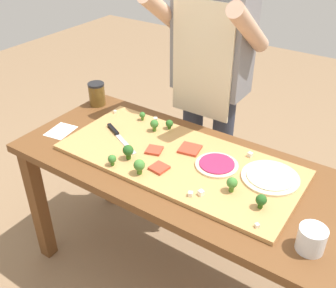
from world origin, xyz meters
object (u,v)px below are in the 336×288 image
(pizza_slice_center, at_px, (159,168))
(sauce_jar, at_px, (97,94))
(pizza_whole_cheese_artichoke, at_px, (270,177))
(broccoli_floret_front_right, at_px, (128,151))
(broccoli_floret_front_left, at_px, (261,200))
(broccoli_floret_back_mid, at_px, (112,159))
(flour_cup, at_px, (311,240))
(cheese_crumble_c, at_px, (257,225))
(cheese_crumble_e, at_px, (156,119))
(prep_table, at_px, (179,183))
(cheese_crumble_f, at_px, (201,193))
(broccoli_floret_center_left, at_px, (169,124))
(pizza_whole_beet_magenta, at_px, (217,165))
(broccoli_floret_back_right, at_px, (154,124))
(broccoli_floret_center_right, at_px, (232,183))
(chefs_knife, at_px, (117,134))
(broccoli_floret_back_left, at_px, (139,166))
(broccoli_floret_front_mid, at_px, (142,115))
(cheese_crumble_d, at_px, (115,112))
(cheese_crumble_b, at_px, (250,155))
(cheese_crumble_a, at_px, (190,194))
(recipe_note, at_px, (61,131))
(cook_center, at_px, (210,73))
(pizza_slice_far_right, at_px, (154,150))
(pizza_slice_near_right, at_px, (189,149))

(pizza_slice_center, distance_m, sauce_jar, 0.75)
(pizza_whole_cheese_artichoke, xyz_separation_m, sauce_jar, (-1.10, 0.13, 0.04))
(broccoli_floret_front_right, bearing_deg, broccoli_floret_front_left, 2.40)
(broccoli_floret_back_mid, relative_size, flour_cup, 0.53)
(cheese_crumble_c, height_order, cheese_crumble_e, cheese_crumble_e)
(prep_table, distance_m, cheese_crumble_f, 0.30)
(broccoli_floret_center_left, bearing_deg, pizza_whole_beet_magenta, -23.34)
(broccoli_floret_back_right, distance_m, broccoli_floret_center_right, 0.58)
(chefs_knife, distance_m, broccoli_floret_back_left, 0.34)
(broccoli_floret_back_left, bearing_deg, cheese_crumble_e, 117.08)
(broccoli_floret_front_mid, relative_size, cheese_crumble_d, 3.16)
(cheese_crumble_b, height_order, cheese_crumble_c, cheese_crumble_b)
(chefs_knife, relative_size, broccoli_floret_back_mid, 5.38)
(chefs_knife, height_order, cheese_crumble_f, cheese_crumble_f)
(broccoli_floret_back_mid, relative_size, cheese_crumble_a, 2.87)
(recipe_note, relative_size, cook_center, 0.09)
(broccoli_floret_front_mid, bearing_deg, pizza_whole_cheese_artichoke, -7.65)
(broccoli_floret_front_left, bearing_deg, cheese_crumble_c, -73.08)
(broccoli_floret_center_left, xyz_separation_m, sauce_jar, (-0.52, 0.02, 0.02))
(pizza_whole_cheese_artichoke, bearing_deg, broccoli_floret_front_right, -159.44)
(prep_table, xyz_separation_m, cheese_crumble_c, (0.46, -0.20, 0.14))
(broccoli_floret_front_left, bearing_deg, cheese_crumble_b, 120.46)
(pizza_slice_far_right, bearing_deg, pizza_whole_beet_magenta, 11.36)
(broccoli_floret_front_right, bearing_deg, pizza_slice_far_right, 61.91)
(broccoli_floret_front_mid, bearing_deg, broccoli_floret_back_left, -54.33)
(pizza_slice_far_right, height_order, cheese_crumble_d, cheese_crumble_d)
(pizza_whole_cheese_artichoke, bearing_deg, cheese_crumble_c, -77.08)
(pizza_slice_far_right, distance_m, broccoli_floret_center_right, 0.43)
(broccoli_floret_center_right, bearing_deg, cook_center, 126.41)
(pizza_slice_center, xyz_separation_m, broccoli_floret_center_right, (0.33, 0.04, 0.03))
(pizza_slice_center, height_order, flour_cup, flour_cup)
(pizza_slice_near_right, distance_m, cheese_crumble_d, 0.53)
(broccoli_floret_back_right, relative_size, broccoli_floret_back_mid, 1.19)
(prep_table, bearing_deg, cheese_crumble_b, 38.05)
(cheese_crumble_e, distance_m, flour_cup, 1.03)
(broccoli_floret_center_right, height_order, flour_cup, flour_cup)
(cheese_crumble_d, relative_size, flour_cup, 0.15)
(cheese_crumble_c, bearing_deg, flour_cup, 6.53)
(cheese_crumble_e, xyz_separation_m, sauce_jar, (-0.41, -0.00, 0.04))
(cheese_crumble_b, height_order, cheese_crumble_d, cheese_crumble_b)
(broccoli_floret_back_left, bearing_deg, broccoli_floret_center_right, 16.68)
(cheese_crumble_b, relative_size, recipe_note, 0.14)
(pizza_slice_center, distance_m, broccoli_floret_back_mid, 0.21)
(cheese_crumble_d, relative_size, cheese_crumble_f, 0.73)
(broccoli_floret_front_right, xyz_separation_m, broccoli_floret_back_right, (-0.05, 0.27, -0.00))
(cheese_crumble_d, height_order, cheese_crumble_f, cheese_crumble_f)
(cook_center, bearing_deg, cheese_crumble_b, -39.06)
(broccoli_floret_back_right, height_order, cheese_crumble_f, broccoli_floret_back_right)
(cheese_crumble_f, bearing_deg, broccoli_floret_center_left, 137.54)
(broccoli_floret_front_right, relative_size, broccoli_floret_back_mid, 1.35)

